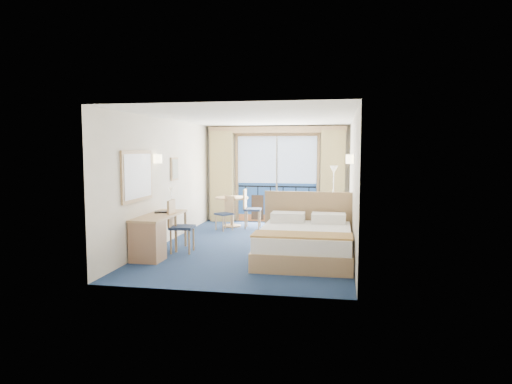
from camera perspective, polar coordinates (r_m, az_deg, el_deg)
name	(u,v)px	position (r m, az deg, el deg)	size (l,w,h in m)	color
floor	(256,245)	(9.80, 0.00, -6.68)	(6.50, 6.50, 0.00)	navy
room_walls	(256,162)	(9.59, 0.00, 3.77)	(4.04, 6.54, 2.72)	beige
balcony_door	(277,182)	(12.80, 2.58, 1.31)	(2.36, 0.03, 2.52)	navy
curtain_left	(222,177)	(12.95, -4.28, 1.94)	(0.65, 0.22, 2.55)	tan
curtain_right	(333,178)	(12.52, 9.57, 1.77)	(0.65, 0.22, 2.55)	tan
pelmet	(276,130)	(12.66, 2.57, 7.78)	(3.80, 0.25, 0.18)	tan
mirror	(137,176)	(8.77, -14.61, 1.95)	(0.05, 1.25, 0.95)	tan
wall_print	(175,169)	(10.56, -10.13, 2.87)	(0.04, 0.42, 0.52)	tan
sconce_left	(158,159)	(9.57, -12.20, 4.08)	(0.18, 0.18, 0.18)	#FFEDB2
sconce_right	(350,159)	(9.28, 11.72, 4.05)	(0.18, 0.18, 0.18)	#FFEDB2
bed	(305,242)	(8.59, 6.19, -6.20)	(1.86, 2.22, 1.17)	tan
nightstand	(340,231)	(9.95, 10.42, -4.85)	(0.45, 0.43, 0.59)	#9E7453
phone	(342,216)	(9.90, 10.74, -2.97)	(0.17, 0.13, 0.07)	white
armchair	(317,219)	(11.06, 7.62, -3.34)	(0.81, 0.83, 0.76)	#464A55
floor_lamp	(334,182)	(11.62, 9.69, 1.30)	(0.23, 0.23, 1.63)	silver
desk	(150,237)	(8.72, -13.07, -5.45)	(0.57, 1.66, 0.78)	tan
desk_chair	(178,223)	(9.19, -9.78, -3.82)	(0.50, 0.49, 1.05)	#1D2A45
folder	(162,212)	(9.35, -11.68, -2.45)	(0.29, 0.22, 0.03)	black
desk_lamp	(171,194)	(9.63, -10.56, -0.21)	(0.12, 0.12, 0.46)	silver
round_table	(232,204)	(12.09, -3.03, -1.53)	(0.87, 0.87, 0.78)	tan
table_chair_a	(249,206)	(11.88, -0.84, -1.79)	(0.47, 0.46, 1.00)	#1D2A45
table_chair_b	(226,211)	(11.61, -3.71, -2.36)	(0.52, 0.53, 0.86)	#1D2A45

